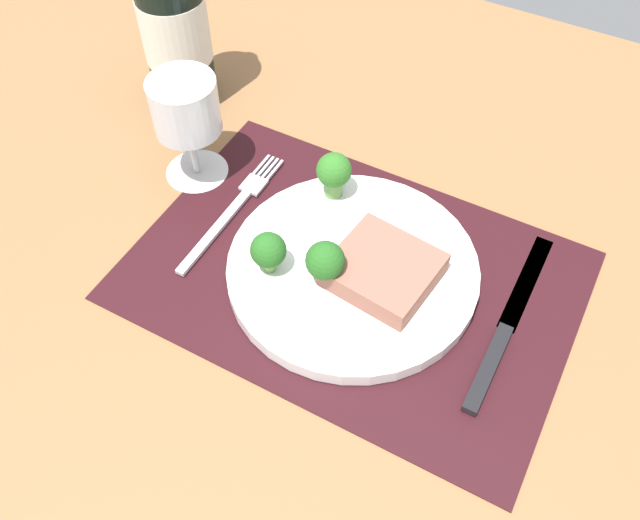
{
  "coord_description": "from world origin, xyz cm",
  "views": [
    {
      "loc": [
        17.26,
        -38.69,
        56.29
      ],
      "look_at": [
        -3.18,
        -1.05,
        1.9
      ],
      "focal_mm": 38.64,
      "sensor_mm": 36.0,
      "label": 1
    }
  ],
  "objects": [
    {
      "name": "ground_plane",
      "position": [
        0.0,
        0.0,
        -1.5
      ],
      "size": [
        140.0,
        110.0,
        3.0
      ],
      "primitive_type": "cube",
      "color": "brown"
    },
    {
      "name": "knife",
      "position": [
        15.92,
        0.53,
        0.6
      ],
      "size": [
        1.8,
        23.0,
        0.8
      ],
      "rotation": [
        0.0,
        0.0,
        -0.05
      ],
      "color": "black",
      "rests_on": "placemat"
    },
    {
      "name": "steak",
      "position": [
        3.29,
        0.19,
        3.11
      ],
      "size": [
        10.62,
        10.16,
        2.42
      ],
      "primitive_type": "cube",
      "rotation": [
        0.0,
        0.0,
        -0.12
      ],
      "color": "#8C5647",
      "rests_on": "plate"
    },
    {
      "name": "broccoli_front_edge",
      "position": [
        -6.3,
        7.77,
        5.12
      ],
      "size": [
        3.77,
        3.77,
        5.41
      ],
      "color": "#5B8942",
      "rests_on": "plate"
    },
    {
      "name": "wine_glass",
      "position": [
        -22.56,
        4.88,
        8.81
      ],
      "size": [
        7.32,
        7.32,
        12.74
      ],
      "color": "silver",
      "rests_on": "ground_plane"
    },
    {
      "name": "wine_bottle",
      "position": [
        -31.34,
        15.37,
        11.53
      ],
      "size": [
        8.01,
        8.01,
        30.7
      ],
      "color": "black",
      "rests_on": "ground_plane"
    },
    {
      "name": "broccoli_center",
      "position": [
        -1.45,
        -3.23,
        5.13
      ],
      "size": [
        3.82,
        3.82,
        5.3
      ],
      "color": "#6B994C",
      "rests_on": "plate"
    },
    {
      "name": "broccoli_near_steak",
      "position": [
        -7.06,
        -4.36,
        4.7
      ],
      "size": [
        3.57,
        3.57,
        4.68
      ],
      "color": "#6B994C",
      "rests_on": "plate"
    },
    {
      "name": "plate",
      "position": [
        0.0,
        0.0,
        1.1
      ],
      "size": [
        25.39,
        25.39,
        1.6
      ],
      "primitive_type": "cylinder",
      "color": "white",
      "rests_on": "placemat"
    },
    {
      "name": "placemat",
      "position": [
        0.0,
        0.0,
        0.15
      ],
      "size": [
        44.24,
        30.55,
        0.3
      ],
      "primitive_type": "cube",
      "color": "black",
      "rests_on": "ground_plane"
    },
    {
      "name": "fork",
      "position": [
        -15.43,
        1.42,
        0.55
      ],
      "size": [
        2.4,
        19.2,
        0.5
      ],
      "rotation": [
        0.0,
        0.0,
        -0.0
      ],
      "color": "silver",
      "rests_on": "placemat"
    }
  ]
}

